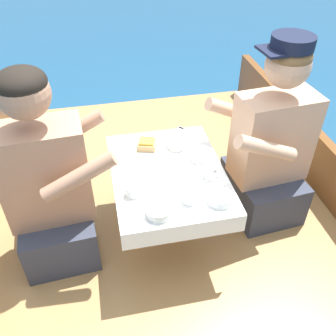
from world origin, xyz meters
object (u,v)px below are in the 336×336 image
Objects in this scene: sandwich at (147,144)px; coffee_cup_center at (190,197)px; coffee_cup_port at (210,172)px; coffee_cup_starboard at (133,190)px; person_port at (50,187)px; person_starboard at (270,149)px.

coffee_cup_center is at bearing -74.37° from sandwich.
coffee_cup_port is 0.95× the size of coffee_cup_starboard.
coffee_cup_port is (0.77, -0.09, 0.04)m from person_port.
coffee_cup_starboard is at bearing -109.18° from sandwich.
coffee_cup_center is at bearing -22.25° from coffee_cup_starboard.
coffee_cup_port reaches higher than coffee_cup_starboard.
person_port is 10.99× the size of coffee_cup_port.
person_port is 0.41m from coffee_cup_starboard.
coffee_cup_port is (-0.39, -0.16, 0.04)m from person_starboard.
coffee_cup_starboard is at bearing 9.99° from person_starboard.
sandwich is (0.51, 0.21, 0.04)m from person_port.
person_port reaches higher than coffee_cup_center.
person_port is at bearing 160.30° from coffee_cup_starboard.
person_port is at bearing -1.75° from person_starboard.
person_port is 0.99× the size of person_starboard.
coffee_cup_starboard is (0.39, -0.14, 0.03)m from person_port.
coffee_cup_starboard is 1.08× the size of coffee_cup_center.
coffee_cup_center is (-0.14, -0.15, -0.01)m from coffee_cup_port.
sandwich is 0.36m from coffee_cup_starboard.
person_starboard is at bearing 30.61° from coffee_cup_center.
coffee_cup_starboard is at bearing -23.85° from person_port.
person_starboard reaches higher than coffee_cup_starboard.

